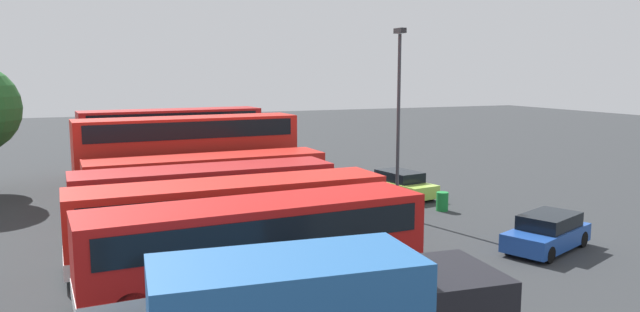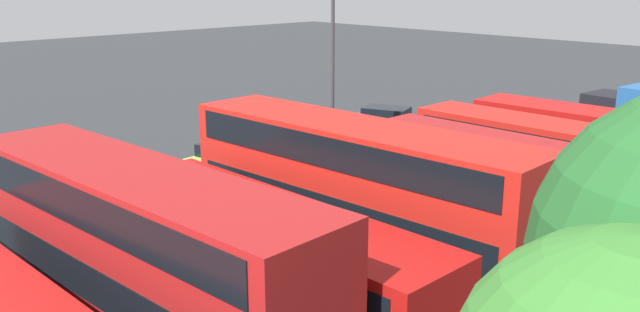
{
  "view_description": "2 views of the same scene",
  "coord_description": "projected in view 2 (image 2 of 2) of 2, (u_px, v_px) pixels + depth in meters",
  "views": [
    {
      "loc": [
        -30.33,
        14.65,
        6.97
      ],
      "look_at": [
        2.82,
        0.8,
        1.89
      ],
      "focal_mm": 33.68,
      "sensor_mm": 36.0,
      "label": 1
    },
    {
      "loc": [
        15.8,
        21.84,
        8.8
      ],
      "look_at": [
        -2.07,
        3.1,
        1.7
      ],
      "focal_mm": 37.78,
      "sensor_mm": 36.0,
      "label": 2
    }
  ],
  "objects": [
    {
      "name": "car_small_green",
      "position": [
        388.0,
        120.0,
        38.01
      ],
      "size": [
        3.21,
        4.52,
        1.43
      ],
      "color": "#1E479E",
      "rests_on": "ground"
    },
    {
      "name": "bus_single_deck_fourth",
      "position": [
        429.0,
        190.0,
        22.9
      ],
      "size": [
        2.85,
        11.45,
        2.95
      ],
      "color": "red",
      "rests_on": "ground"
    },
    {
      "name": "bus_single_deck_third",
      "position": [
        505.0,
        175.0,
        24.59
      ],
      "size": [
        2.79,
        10.99,
        2.95
      ],
      "color": "#A51919",
      "rests_on": "ground"
    },
    {
      "name": "lamp_post_tall",
      "position": [
        333.0,
        55.0,
        30.23
      ],
      "size": [
        0.7,
        0.3,
        8.97
      ],
      "color": "#38383D",
      "rests_on": "ground"
    },
    {
      "name": "waste_bin_yellow",
      "position": [
        292.0,
        146.0,
        33.26
      ],
      "size": [
        0.6,
        0.6,
        0.95
      ],
      "primitive_type": "cylinder",
      "color": "#197F33",
      "rests_on": "ground"
    },
    {
      "name": "bus_double_decker_fifth",
      "position": [
        355.0,
        193.0,
        19.97
      ],
      "size": [
        3.19,
        11.83,
        4.55
      ],
      "color": "red",
      "rests_on": "ground"
    },
    {
      "name": "bus_single_deck_sixth",
      "position": [
        271.0,
        256.0,
        17.6
      ],
      "size": [
        2.75,
        11.05,
        2.95
      ],
      "color": "#B71411",
      "rests_on": "ground"
    },
    {
      "name": "car_hatchback_silver",
      "position": [
        231.0,
        156.0,
        30.55
      ],
      "size": [
        4.49,
        2.47,
        1.43
      ],
      "color": "#A5D14C",
      "rests_on": "ground"
    },
    {
      "name": "bus_single_deck_second",
      "position": [
        550.0,
        156.0,
        27.19
      ],
      "size": [
        2.78,
        11.74,
        2.95
      ],
      "color": "red",
      "rests_on": "ground"
    },
    {
      "name": "ground_plane",
      "position": [
        233.0,
        190.0,
        28.09
      ],
      "size": [
        140.0,
        140.0,
        0.0
      ],
      "primitive_type": "plane",
      "color": "#2D3033"
    },
    {
      "name": "bus_single_deck_near_end",
      "position": [
        595.0,
        141.0,
        29.56
      ],
      "size": [
        3.15,
        11.01,
        2.95
      ],
      "color": "#B71411",
      "rests_on": "ground"
    },
    {
      "name": "bus_double_decker_seventh",
      "position": [
        139.0,
        258.0,
        15.48
      ],
      "size": [
        3.3,
        11.57,
        4.55
      ],
      "color": "#A51919",
      "rests_on": "ground"
    }
  ]
}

